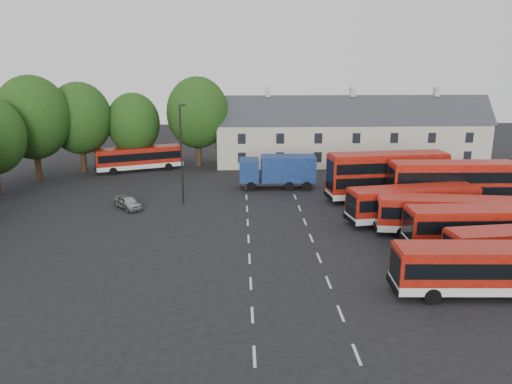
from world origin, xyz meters
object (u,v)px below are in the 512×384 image
bus_row_a (487,266)px  box_truck (278,170)px  bus_dd_south (452,183)px  silver_car (128,202)px  lamppost (182,152)px

bus_row_a → box_truck: box_truck is taller
bus_dd_south → box_truck: bearing=151.0°
bus_dd_south → box_truck: 17.73m
bus_row_a → silver_car: 31.45m
lamppost → bus_dd_south: bearing=-6.9°
bus_row_a → lamppost: (-20.32, 19.76, 3.28)m
bus_dd_south → silver_car: size_ratio=3.15×
bus_row_a → silver_car: (-25.42, 18.47, -1.26)m
bus_dd_south → silver_car: bus_dd_south is taller
bus_dd_south → silver_car: bearing=177.6°
bus_row_a → box_truck: bearing=114.5°
bus_row_a → box_truck: size_ratio=1.36×
bus_dd_south → box_truck: (-15.36, 8.82, -0.65)m
box_truck → bus_dd_south: bearing=-29.6°
bus_row_a → bus_dd_south: 17.41m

